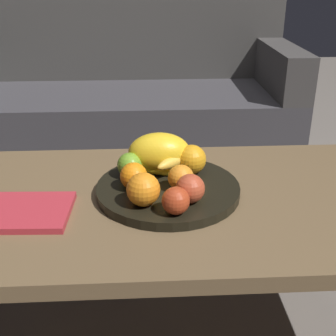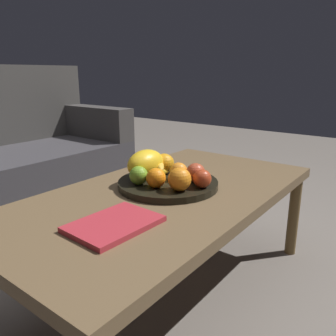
# 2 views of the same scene
# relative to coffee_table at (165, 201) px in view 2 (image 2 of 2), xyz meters

# --- Properties ---
(ground_plane) EXTENTS (8.00, 8.00, 0.00)m
(ground_plane) POSITION_rel_coffee_table_xyz_m (0.00, 0.00, -0.39)
(ground_plane) COLOR #6C645C
(coffee_table) EXTENTS (1.29, 0.68, 0.43)m
(coffee_table) POSITION_rel_coffee_table_xyz_m (0.00, 0.00, 0.00)
(coffee_table) COLOR brown
(coffee_table) RESTS_ON ground_plane
(fruit_bowl) EXTENTS (0.38, 0.38, 0.03)m
(fruit_bowl) POSITION_rel_coffee_table_xyz_m (0.04, 0.02, 0.05)
(fruit_bowl) COLOR black
(fruit_bowl) RESTS_ON coffee_table
(melon_large_front) EXTENTS (0.17, 0.11, 0.11)m
(melon_large_front) POSITION_rel_coffee_table_xyz_m (0.02, 0.12, 0.12)
(melon_large_front) COLOR yellow
(melon_large_front) RESTS_ON fruit_bowl
(orange_front) EXTENTS (0.07, 0.07, 0.07)m
(orange_front) POSITION_rel_coffee_table_xyz_m (0.07, -0.01, 0.10)
(orange_front) COLOR orange
(orange_front) RESTS_ON fruit_bowl
(orange_left) EXTENTS (0.07, 0.07, 0.07)m
(orange_left) POSITION_rel_coffee_table_xyz_m (-0.05, 0.01, 0.10)
(orange_left) COLOR orange
(orange_left) RESTS_ON fruit_bowl
(orange_right) EXTENTS (0.08, 0.08, 0.08)m
(orange_right) POSITION_rel_coffee_table_xyz_m (0.11, 0.09, 0.11)
(orange_right) COLOR orange
(orange_right) RESTS_ON fruit_bowl
(orange_back) EXTENTS (0.08, 0.08, 0.08)m
(orange_back) POSITION_rel_coffee_table_xyz_m (-0.02, -0.08, 0.11)
(orange_back) COLOR orange
(orange_back) RESTS_ON fruit_bowl
(apple_front) EXTENTS (0.07, 0.07, 0.07)m
(apple_front) POSITION_rel_coffee_table_xyz_m (0.09, -0.07, 0.10)
(apple_front) COLOR #B74629
(apple_front) RESTS_ON fruit_bowl
(apple_left) EXTENTS (0.07, 0.07, 0.07)m
(apple_left) POSITION_rel_coffee_table_xyz_m (-0.06, 0.08, 0.10)
(apple_left) COLOR olive
(apple_left) RESTS_ON fruit_bowl
(apple_right) EXTENTS (0.07, 0.07, 0.07)m
(apple_right) POSITION_rel_coffee_table_xyz_m (0.05, -0.13, 0.10)
(apple_right) COLOR #AF3A1C
(apple_right) RESTS_ON fruit_bowl
(banana_bunch) EXTENTS (0.17, 0.13, 0.06)m
(banana_bunch) POSITION_rel_coffee_table_xyz_m (0.06, 0.08, 0.09)
(banana_bunch) COLOR yellow
(banana_bunch) RESTS_ON fruit_bowl
(magazine) EXTENTS (0.26, 0.19, 0.02)m
(magazine) POSITION_rel_coffee_table_xyz_m (-0.33, -0.07, 0.05)
(magazine) COLOR #B42C36
(magazine) RESTS_ON coffee_table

